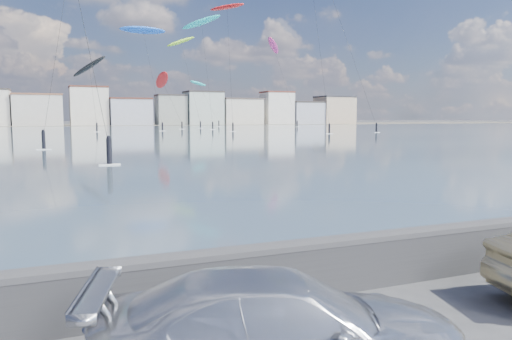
{
  "coord_description": "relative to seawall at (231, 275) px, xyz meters",
  "views": [
    {
      "loc": [
        -2.76,
        -5.05,
        3.26
      ],
      "look_at": [
        1.0,
        4.0,
        2.2
      ],
      "focal_mm": 35.0,
      "sensor_mm": 36.0,
      "label": 1
    }
  ],
  "objects": [
    {
      "name": "kitesurfer_10",
      "position": [
        44.46,
        156.96,
        13.58
      ],
      "size": [
        8.62,
        17.45,
        15.44
      ],
      "color": "#19BFBF",
      "rests_on": "ground"
    },
    {
      "name": "far_buildings",
      "position": [
        1.31,
        183.3,
        5.44
      ],
      "size": [
        240.79,
        13.26,
        14.6
      ],
      "color": "white",
      "rests_on": "ground"
    },
    {
      "name": "kitesurfer_0",
      "position": [
        25.29,
        124.38,
        12.05
      ],
      "size": [
        5.82,
        11.99,
        15.42
      ],
      "color": "red",
      "rests_on": "ground"
    },
    {
      "name": "kitesurfer_5",
      "position": [
        18.36,
        111.69,
        22.42
      ],
      "size": [
        11.05,
        11.08,
        24.2
      ],
      "color": "blue",
      "rests_on": "ground"
    },
    {
      "name": "seawall",
      "position": [
        0.0,
        0.0,
        0.0
      ],
      "size": [
        400.0,
        0.36,
        1.08
      ],
      "color": "#28282B",
      "rests_on": "ground"
    },
    {
      "name": "kitesurfer_17",
      "position": [
        34.11,
        138.6,
        24.28
      ],
      "size": [
        9.89,
        16.82,
        27.58
      ],
      "color": "#8CD826",
      "rests_on": "ground"
    },
    {
      "name": "bay_water",
      "position": [
        0.0,
        88.8,
        -0.58
      ],
      "size": [
        500.0,
        177.0,
        0.0
      ],
      "primitive_type": "cube",
      "color": "#364E62",
      "rests_on": "ground"
    },
    {
      "name": "kitesurfer_8",
      "position": [
        66.91,
        144.95,
        25.55
      ],
      "size": [
        7.15,
        17.83,
        29.26
      ],
      "color": "#E5338C",
      "rests_on": "ground"
    },
    {
      "name": "kitesurfer_4",
      "position": [
        6.41,
        114.35,
        13.96
      ],
      "size": [
        8.58,
        16.58,
        17.46
      ],
      "color": "black",
      "rests_on": "ground"
    },
    {
      "name": "car_silver",
      "position": [
        -0.22,
        -2.5,
        0.1
      ],
      "size": [
        5.03,
        3.12,
        1.36
      ],
      "primitive_type": "imported",
      "rotation": [
        0.0,
        0.0,
        1.29
      ],
      "color": "silver",
      "rests_on": "ground"
    },
    {
      "name": "far_shore_strip",
      "position": [
        0.0,
        197.3,
        -0.57
      ],
      "size": [
        500.0,
        60.0,
        0.0
      ],
      "primitive_type": "cube",
      "color": "#4C473D",
      "rests_on": "ground"
    },
    {
      "name": "kitesurfer_1",
      "position": [
        37.46,
        107.21,
        28.24
      ],
      "size": [
        8.37,
        19.54,
        29.87
      ],
      "color": "red",
      "rests_on": "ground"
    },
    {
      "name": "kitesurfer_16",
      "position": [
        36.17,
        124.19,
        27.6
      ],
      "size": [
        11.19,
        17.1,
        31.12
      ],
      "color": "#19BFBF",
      "rests_on": "ground"
    }
  ]
}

